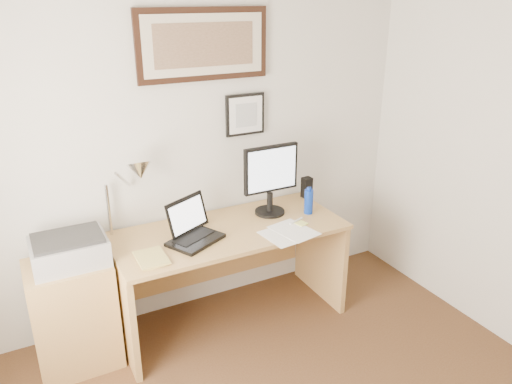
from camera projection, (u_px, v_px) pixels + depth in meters
wall_back at (186, 149)px, 3.50m from camera, size 3.50×0.02×2.50m
side_cabinet at (74, 315)px, 3.17m from camera, size 0.50×0.40×0.73m
water_bottle at (309, 202)px, 3.66m from camera, size 0.06×0.06×0.18m
bottle_cap at (309, 189)px, 3.62m from camera, size 0.03×0.03×0.02m
speaker at (307, 187)px, 3.95m from camera, size 0.08×0.07×0.16m
paper_sheet_a at (281, 236)px, 3.34m from camera, size 0.23×0.31×0.00m
paper_sheet_b at (294, 230)px, 3.42m from camera, size 0.28×0.36×0.00m
sticky_pad at (301, 223)px, 3.51m from camera, size 0.09×0.09×0.01m
marker_pen at (296, 221)px, 3.55m from camera, size 0.14×0.06×0.02m
book at (137, 262)px, 3.01m from camera, size 0.18×0.25×0.02m
desk at (225, 254)px, 3.60m from camera, size 1.60×0.70×0.75m
laptop at (193, 231)px, 3.29m from camera, size 0.41×0.43×0.26m
lcd_monitor at (271, 177)px, 3.58m from camera, size 0.42×0.22×0.52m
printer at (69, 250)px, 3.02m from camera, size 0.44×0.34×0.18m
desk_lamp at (137, 174)px, 3.19m from camera, size 0.29×0.27×0.53m
picture_large at (204, 45)px, 3.28m from camera, size 0.92×0.04×0.47m
picture_small at (245, 115)px, 3.60m from camera, size 0.30×0.03×0.30m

